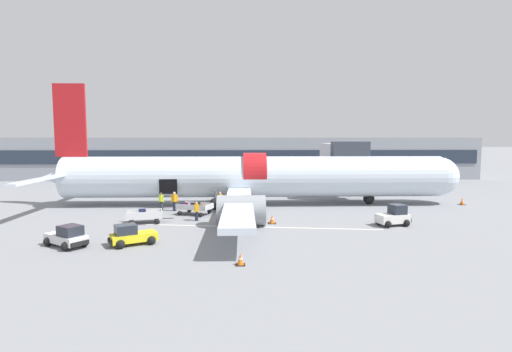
# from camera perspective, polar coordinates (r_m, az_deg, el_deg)

# --- Properties ---
(ground_plane) EXTENTS (500.00, 500.00, 0.00)m
(ground_plane) POSITION_cam_1_polar(r_m,az_deg,el_deg) (35.76, -3.79, -5.39)
(ground_plane) COLOR gray
(apron_marking_line) EXTENTS (17.94, 2.60, 0.01)m
(apron_marking_line) POSITION_cam_1_polar(r_m,az_deg,el_deg) (30.44, 0.72, -7.30)
(apron_marking_line) COLOR silver
(apron_marking_line) RESTS_ON ground_plane
(terminal_strip) EXTENTS (79.07, 12.61, 6.75)m
(terminal_strip) POSITION_cam_1_polar(r_m,az_deg,el_deg) (69.15, -2.88, 2.70)
(terminal_strip) COLOR gray
(terminal_strip) RESTS_ON ground_plane
(jet_bridge_stub) EXTENTS (3.92, 9.96, 6.34)m
(jet_bridge_stub) POSITION_cam_1_polar(r_m,az_deg,el_deg) (47.41, 12.20, 2.66)
(jet_bridge_stub) COLOR #4C4C51
(jet_bridge_stub) RESTS_ON ground_plane
(airplane) EXTENTS (41.93, 37.87, 11.98)m
(airplane) POSITION_cam_1_polar(r_m,az_deg,el_deg) (40.09, -0.89, -0.20)
(airplane) COLOR silver
(airplane) RESTS_ON ground_plane
(baggage_tug_lead) EXTENTS (2.71, 2.11, 1.63)m
(baggage_tug_lead) POSITION_cam_1_polar(r_m,az_deg,el_deg) (32.61, 19.08, -5.54)
(baggage_tug_lead) COLOR silver
(baggage_tug_lead) RESTS_ON ground_plane
(baggage_tug_mid) EXTENTS (3.10, 2.46, 1.33)m
(baggage_tug_mid) POSITION_cam_1_polar(r_m,az_deg,el_deg) (26.61, -17.34, -8.17)
(baggage_tug_mid) COLOR yellow
(baggage_tug_mid) RESTS_ON ground_plane
(baggage_tug_rear) EXTENTS (3.15, 2.75, 1.37)m
(baggage_tug_rear) POSITION_cam_1_polar(r_m,az_deg,el_deg) (27.65, -25.36, -7.90)
(baggage_tug_rear) COLOR silver
(baggage_tug_rear) RESTS_ON ground_plane
(baggage_cart_loading) EXTENTS (3.86, 2.71, 1.07)m
(baggage_cart_loading) POSITION_cam_1_polar(r_m,az_deg,el_deg) (35.55, -8.64, -4.63)
(baggage_cart_loading) COLOR silver
(baggage_cart_loading) RESTS_ON ground_plane
(baggage_cart_queued) EXTENTS (3.78, 2.34, 1.10)m
(baggage_cart_queued) POSITION_cam_1_polar(r_m,az_deg,el_deg) (32.97, -15.59, -5.65)
(baggage_cart_queued) COLOR silver
(baggage_cart_queued) RESTS_ON ground_plane
(ground_crew_loader_a) EXTENTS (0.55, 0.60, 1.80)m
(ground_crew_loader_a) POSITION_cam_1_polar(r_m,az_deg,el_deg) (36.70, -5.14, -3.62)
(ground_crew_loader_a) COLOR black
(ground_crew_loader_a) RESTS_ON ground_plane
(ground_crew_loader_b) EXTENTS (0.48, 0.61, 1.74)m
(ground_crew_loader_b) POSITION_cam_1_polar(r_m,az_deg,el_deg) (35.50, -1.73, -3.96)
(ground_crew_loader_b) COLOR #2D2D33
(ground_crew_loader_b) RESTS_ON ground_plane
(ground_crew_driver) EXTENTS (0.62, 0.44, 1.78)m
(ground_crew_driver) POSITION_cam_1_polar(r_m,az_deg,el_deg) (37.64, -11.56, -3.50)
(ground_crew_driver) COLOR #1E2338
(ground_crew_driver) RESTS_ON ground_plane
(ground_crew_supervisor) EXTENTS (0.64, 0.48, 1.82)m
(ground_crew_supervisor) POSITION_cam_1_polar(r_m,az_deg,el_deg) (37.35, -3.67, -3.43)
(ground_crew_supervisor) COLOR #2D2D33
(ground_crew_supervisor) RESTS_ON ground_plane
(ground_crew_helper) EXTENTS (0.47, 0.53, 1.57)m
(ground_crew_helper) POSITION_cam_1_polar(r_m,az_deg,el_deg) (32.93, -8.50, -4.92)
(ground_crew_helper) COLOR #1E2338
(ground_crew_helper) RESTS_ON ground_plane
(ground_crew_marshal) EXTENTS (0.54, 0.50, 1.63)m
(ground_crew_marshal) POSITION_cam_1_polar(r_m,az_deg,el_deg) (38.46, -13.39, -3.46)
(ground_crew_marshal) COLOR #2D2D33
(ground_crew_marshal) RESTS_ON ground_plane
(suitcase_on_tarmac_upright) EXTENTS (0.34, 0.21, 0.57)m
(suitcase_on_tarmac_upright) POSITION_cam_1_polar(r_m,az_deg,el_deg) (33.60, -5.40, -5.70)
(suitcase_on_tarmac_upright) COLOR black
(suitcase_on_tarmac_upright) RESTS_ON ground_plane
(suitcase_on_tarmac_spare) EXTENTS (0.38, 0.31, 0.59)m
(suitcase_on_tarmac_spare) POSITION_cam_1_polar(r_m,az_deg,el_deg) (34.75, -4.95, -5.31)
(suitcase_on_tarmac_spare) COLOR olive
(suitcase_on_tarmac_spare) RESTS_ON ground_plane
(safety_cone_nose) EXTENTS (0.59, 0.59, 0.69)m
(safety_cone_nose) POSITION_cam_1_polar(r_m,az_deg,el_deg) (45.38, 27.37, -3.26)
(safety_cone_nose) COLOR black
(safety_cone_nose) RESTS_ON ground_plane
(safety_cone_engine_left) EXTENTS (0.51, 0.51, 0.63)m
(safety_cone_engine_left) POSITION_cam_1_polar(r_m,az_deg,el_deg) (21.64, -2.25, -11.85)
(safety_cone_engine_left) COLOR black
(safety_cone_engine_left) RESTS_ON ground_plane
(safety_cone_wingtip) EXTENTS (0.62, 0.62, 0.68)m
(safety_cone_wingtip) POSITION_cam_1_polar(r_m,az_deg,el_deg) (31.66, 2.32, -6.22)
(safety_cone_wingtip) COLOR black
(safety_cone_wingtip) RESTS_ON ground_plane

